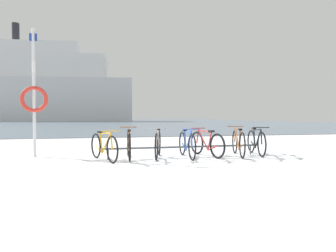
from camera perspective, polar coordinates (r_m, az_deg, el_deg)
The scene contains 11 objects.
ground at distance 59.65m, azimuth -11.70°, elevation 0.71°, with size 80.00×132.00×0.08m.
bike_rack at distance 8.05m, azimuth 3.08°, elevation -4.19°, with size 4.54×0.18×0.31m.
bicycle_0 at distance 7.56m, azimuth -12.49°, elevation -3.96°, with size 0.73×1.65×0.78m.
bicycle_1 at distance 7.77m, azimuth -7.68°, elevation -3.63°, with size 0.46×1.69×0.83m.
bicycle_2 at distance 7.87m, azimuth -1.99°, elevation -3.54°, with size 0.57×1.64×0.83m.
bicycle_3 at distance 7.94m, azimuth 3.71°, elevation -3.58°, with size 0.46×1.75×0.80m.
bicycle_4 at distance 8.25m, azimuth 7.53°, elevation -3.46°, with size 0.56×1.65×0.79m.
bicycle_5 at distance 8.54m, azimuth 13.59°, elevation -3.16°, with size 0.59×1.74×0.83m.
bicycle_6 at distance 8.89m, azimuth 16.87°, elevation -3.02°, with size 0.51×1.67×0.83m.
rescue_post at distance 8.91m, azimuth -24.75°, elevation 5.38°, with size 0.74×0.11×3.55m.
ferry_ship at distance 75.45m, azimuth -23.33°, elevation 6.68°, with size 41.99×13.24×22.84m.
Camera 1 is at (-0.76, -5.74, 1.12)m, focal length 31.14 mm.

